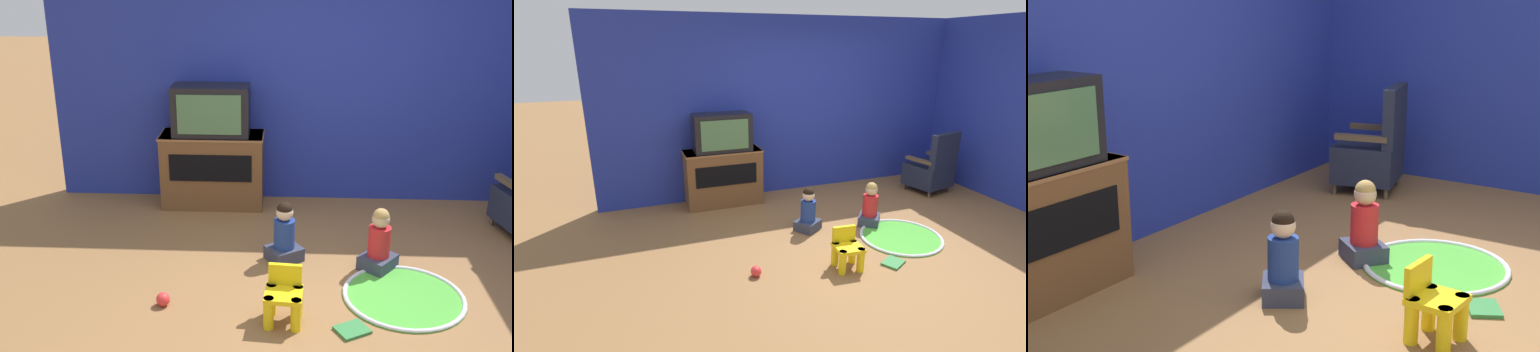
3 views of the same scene
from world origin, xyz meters
TOP-DOWN VIEW (x-y plane):
  - ground_plane at (0.00, 0.00)m, footprint 30.00×30.00m
  - wall_back at (-0.14, 2.14)m, footprint 5.72×0.12m
  - tv_cabinet at (-1.27, 1.84)m, footprint 1.09×0.45m
  - television at (-1.27, 1.82)m, footprint 0.79×0.36m
  - yellow_kid_chair at (-0.49, -0.33)m, footprint 0.30×0.29m
  - play_mat at (0.47, 0.04)m, footprint 0.98×0.98m
  - child_watching_left at (-0.49, 0.62)m, footprint 0.37×0.36m
  - child_watching_center at (0.33, 0.50)m, footprint 0.38×0.39m
  - toy_ball at (-1.43, -0.17)m, footprint 0.11×0.11m
  - book at (0.02, -0.44)m, footprint 0.29×0.27m

SIDE VIEW (x-z plane):
  - ground_plane at x=0.00m, z-range 0.00..0.00m
  - play_mat at x=0.47m, z-range -0.01..0.03m
  - book at x=0.02m, z-range 0.00..0.02m
  - toy_ball at x=-1.43m, z-range 0.00..0.11m
  - yellow_kid_chair at x=-0.49m, z-range -0.02..0.40m
  - child_watching_left at x=-0.49m, z-range -0.04..0.52m
  - child_watching_center at x=0.33m, z-range -0.04..0.53m
  - tv_cabinet at x=-1.27m, z-range 0.01..0.81m
  - television at x=-1.27m, z-range 0.80..1.32m
  - wall_back at x=-0.14m, z-range 0.00..2.63m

